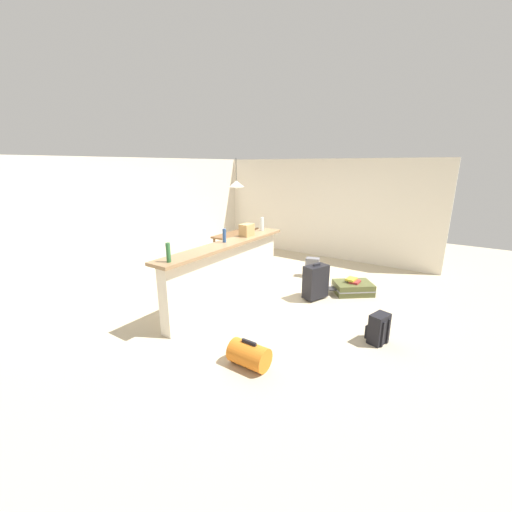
{
  "coord_description": "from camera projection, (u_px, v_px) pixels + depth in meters",
  "views": [
    {
      "loc": [
        -4.81,
        -3.01,
        2.35
      ],
      "look_at": [
        0.12,
        0.29,
        0.66
      ],
      "focal_mm": 22.45,
      "sensor_mm": 36.0,
      "label": 1
    }
  ],
  "objects": [
    {
      "name": "wall_right",
      "position": [
        318.0,
        209.0,
        8.35
      ],
      "size": [
        0.1,
        6.0,
        2.5
      ],
      "primitive_type": "cube",
      "color": "silver",
      "rests_on": "ground_plane"
    },
    {
      "name": "wall_back",
      "position": [
        154.0,
        214.0,
        7.39
      ],
      "size": [
        6.6,
        0.1,
        2.5
      ],
      "primitive_type": "cube",
      "color": "silver",
      "rests_on": "ground_plane"
    },
    {
      "name": "duffel_bag_orange",
      "position": [
        249.0,
        355.0,
        3.85
      ],
      "size": [
        0.31,
        0.48,
        0.34
      ],
      "color": "orange",
      "rests_on": "ground_plane"
    },
    {
      "name": "dining_chair_near_partition",
      "position": [
        257.0,
        247.0,
        7.42
      ],
      "size": [
        0.4,
        0.4,
        0.93
      ],
      "color": "#4C331E",
      "rests_on": "ground_plane"
    },
    {
      "name": "bar_countertop",
      "position": [
        226.0,
        244.0,
        5.36
      ],
      "size": [
        2.96,
        0.4,
        0.05
      ],
      "primitive_type": "cube",
      "color": "#93704C",
      "rests_on": "partition_half_wall"
    },
    {
      "name": "bottle_blue",
      "position": [
        224.0,
        236.0,
        5.36
      ],
      "size": [
        0.06,
        0.06,
        0.23
      ],
      "primitive_type": "cylinder",
      "color": "#284C89",
      "rests_on": "bar_countertop"
    },
    {
      "name": "grocery_bag",
      "position": [
        247.0,
        230.0,
        5.85
      ],
      "size": [
        0.26,
        0.18,
        0.22
      ],
      "primitive_type": "cube",
      "color": "tan",
      "rests_on": "bar_countertop"
    },
    {
      "name": "suitcase_flat_olive",
      "position": [
        353.0,
        288.0,
        6.05
      ],
      "size": [
        0.82,
        0.86,
        0.22
      ],
      "color": "#51562D",
      "rests_on": "ground_plane"
    },
    {
      "name": "backpack_black",
      "position": [
        378.0,
        329.0,
        4.35
      ],
      "size": [
        0.32,
        0.3,
        0.42
      ],
      "color": "black",
      "rests_on": "ground_plane"
    },
    {
      "name": "bottle_green",
      "position": [
        168.0,
        252.0,
        4.26
      ],
      "size": [
        0.06,
        0.06,
        0.27
      ],
      "primitive_type": "cylinder",
      "color": "#2D6B38",
      "rests_on": "bar_countertop"
    },
    {
      "name": "dining_table",
      "position": [
        238.0,
        238.0,
        7.69
      ],
      "size": [
        1.1,
        0.8,
        0.74
      ],
      "color": "brown",
      "rests_on": "ground_plane"
    },
    {
      "name": "pendant_lamp",
      "position": [
        236.0,
        184.0,
        7.26
      ],
      "size": [
        0.34,
        0.34,
        0.68
      ],
      "color": "black"
    },
    {
      "name": "suitcase_upright_black",
      "position": [
        316.0,
        281.0,
        5.75
      ],
      "size": [
        0.5,
        0.38,
        0.67
      ],
      "color": "black",
      "rests_on": "ground_plane"
    },
    {
      "name": "partition_half_wall",
      "position": [
        227.0,
        275.0,
        5.51
      ],
      "size": [
        2.8,
        0.2,
        1.04
      ],
      "primitive_type": "cube",
      "color": "silver",
      "rests_on": "ground_plane"
    },
    {
      "name": "book_stack",
      "position": [
        353.0,
        280.0,
        6.01
      ],
      "size": [
        0.23,
        0.24,
        0.08
      ],
      "color": "#AD2D2D",
      "rests_on": "suitcase_flat_olive"
    },
    {
      "name": "ground_plane",
      "position": [
        265.0,
        294.0,
        6.11
      ],
      "size": [
        13.0,
        13.0,
        0.05
      ],
      "primitive_type": "cube",
      "color": "#BCAD8E"
    },
    {
      "name": "backpack_grey",
      "position": [
        312.0,
        268.0,
        6.93
      ],
      "size": [
        0.29,
        0.32,
        0.42
      ],
      "color": "slate",
      "rests_on": "ground_plane"
    },
    {
      "name": "bottle_clear",
      "position": [
        262.0,
        224.0,
        6.31
      ],
      "size": [
        0.06,
        0.06,
        0.26
      ],
      "primitive_type": "cylinder",
      "color": "silver",
      "rests_on": "bar_countertop"
    }
  ]
}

